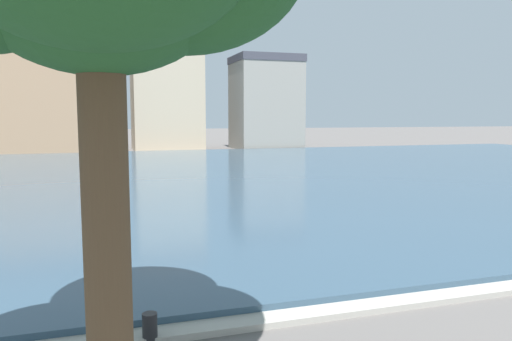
% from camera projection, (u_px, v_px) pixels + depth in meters
% --- Properties ---
extents(harbor_water, '(90.22, 41.53, 0.24)m').
position_uv_depth(harbor_water, '(137.00, 177.00, 28.23)').
color(harbor_water, '#334C60').
rests_on(harbor_water, ground).
extents(quay_edge_coping, '(90.22, 0.50, 0.12)m').
position_uv_depth(quay_edge_coping, '(233.00, 325.00, 8.35)').
color(quay_edge_coping, '#ADA89E').
rests_on(quay_edge_coping, ground).
extents(mooring_bollard, '(0.24, 0.24, 0.50)m').
position_uv_depth(mooring_bollard, '(150.00, 329.00, 7.76)').
color(mooring_bollard, '#232326').
rests_on(mooring_bollard, ground).
extents(townhouse_wide_warehouse, '(9.05, 7.88, 11.37)m').
position_uv_depth(townhouse_wide_warehouse, '(46.00, 95.00, 47.94)').
color(townhouse_wide_warehouse, tan).
rests_on(townhouse_wide_warehouse, ground).
extents(townhouse_corner_house, '(7.53, 6.20, 12.43)m').
position_uv_depth(townhouse_corner_house, '(167.00, 93.00, 53.75)').
color(townhouse_corner_house, '#C6B293').
rests_on(townhouse_corner_house, ground).
extents(townhouse_narrow_midrow, '(7.19, 6.58, 10.35)m').
position_uv_depth(townhouse_narrow_midrow, '(266.00, 102.00, 55.48)').
color(townhouse_narrow_midrow, gray).
rests_on(townhouse_narrow_midrow, ground).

